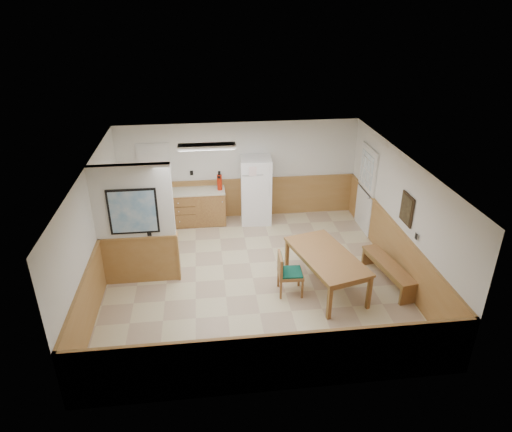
{
  "coord_description": "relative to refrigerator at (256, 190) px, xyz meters",
  "views": [
    {
      "loc": [
        -0.87,
        -7.86,
        5.29
      ],
      "look_at": [
        0.12,
        0.4,
        1.23
      ],
      "focal_mm": 32.0,
      "sensor_mm": 36.0,
      "label": 1
    }
  ],
  "objects": [
    {
      "name": "exterior_door",
      "position": [
        2.58,
        -0.73,
        0.2
      ],
      "size": [
        0.07,
        1.02,
        2.15
      ],
      "color": "silver",
      "rests_on": "ground"
    },
    {
      "name": "wainscot_left",
      "position": [
        -3.36,
        -2.63,
        -0.35
      ],
      "size": [
        0.04,
        6.0,
        1.0
      ],
      "primitive_type": "cube",
      "color": "#9F743F",
      "rests_on": "ground"
    },
    {
      "name": "dining_table",
      "position": [
        1.0,
        -3.12,
        -0.19
      ],
      "size": [
        1.4,
        2.08,
        0.75
      ],
      "rotation": [
        0.0,
        0.0,
        0.26
      ],
      "color": "#985C37",
      "rests_on": "ground"
    },
    {
      "name": "wall_painting",
      "position": [
        2.58,
        -2.93,
        0.7
      ],
      "size": [
        0.04,
        0.5,
        0.6
      ],
      "color": "black",
      "rests_on": "right_wall"
    },
    {
      "name": "fluorescent_fixture",
      "position": [
        -1.18,
        -1.33,
        1.6
      ],
      "size": [
        1.2,
        0.3,
        0.09
      ],
      "color": "silver",
      "rests_on": "ceiling"
    },
    {
      "name": "ceiling",
      "position": [
        -0.38,
        -2.63,
        1.65
      ],
      "size": [
        6.0,
        6.0,
        0.02
      ],
      "primitive_type": "cube",
      "color": "silver",
      "rests_on": "back_wall"
    },
    {
      "name": "partition_wall",
      "position": [
        -2.63,
        -2.43,
        0.38
      ],
      "size": [
        1.5,
        0.2,
        2.5
      ],
      "color": "silver",
      "rests_on": "ground"
    },
    {
      "name": "fire_extinguisher",
      "position": [
        -0.9,
        0.02,
        0.27
      ],
      "size": [
        0.14,
        0.14,
        0.49
      ],
      "rotation": [
        0.0,
        0.0,
        0.13
      ],
      "color": "#AE1E09",
      "rests_on": "kitchen_counter"
    },
    {
      "name": "wainscot_right",
      "position": [
        2.6,
        -2.63,
        -0.35
      ],
      "size": [
        0.04,
        6.0,
        1.0
      ],
      "primitive_type": "cube",
      "color": "#9F743F",
      "rests_on": "ground"
    },
    {
      "name": "left_wall",
      "position": [
        -3.38,
        -2.63,
        0.4
      ],
      "size": [
        0.02,
        6.0,
        2.5
      ],
      "primitive_type": "cube",
      "color": "silver",
      "rests_on": "ground"
    },
    {
      "name": "ground",
      "position": [
        -0.38,
        -2.63,
        -0.85
      ],
      "size": [
        6.0,
        6.0,
        0.0
      ],
      "primitive_type": "plane",
      "color": "beige",
      "rests_on": "ground"
    },
    {
      "name": "right_wall",
      "position": [
        2.62,
        -2.63,
        0.4
      ],
      "size": [
        0.02,
        6.0,
        2.5
      ],
      "primitive_type": "cube",
      "color": "silver",
      "rests_on": "ground"
    },
    {
      "name": "kitchen_window",
      "position": [
        -2.48,
        0.35,
        0.7
      ],
      "size": [
        0.8,
        0.04,
        1.0
      ],
      "color": "silver",
      "rests_on": "back_wall"
    },
    {
      "name": "soap_bottle",
      "position": [
        -2.5,
        0.07,
        0.15
      ],
      "size": [
        0.08,
        0.08,
        0.21
      ],
      "primitive_type": "cylinder",
      "rotation": [
        0.0,
        0.0,
        0.31
      ],
      "color": "#18872F",
      "rests_on": "kitchen_counter"
    },
    {
      "name": "dining_chair",
      "position": [
        0.19,
        -3.2,
        -0.35
      ],
      "size": [
        0.68,
        0.49,
        0.85
      ],
      "rotation": [
        0.0,
        0.0,
        -0.05
      ],
      "color": "#985C37",
      "rests_on": "ground"
    },
    {
      "name": "dining_bench",
      "position": [
        2.3,
        -3.11,
        -0.51
      ],
      "size": [
        0.6,
        1.61,
        0.45
      ],
      "rotation": [
        0.0,
        0.0,
        0.16
      ],
      "color": "#985C37",
      "rests_on": "ground"
    },
    {
      "name": "refrigerator",
      "position": [
        0.0,
        0.0,
        0.0
      ],
      "size": [
        0.79,
        0.75,
        1.7
      ],
      "rotation": [
        0.0,
        0.0,
        -0.07
      ],
      "color": "white",
      "rests_on": "ground"
    },
    {
      "name": "kitchen_counter",
      "position": [
        -1.59,
        0.05,
        -0.39
      ],
      "size": [
        2.2,
        0.61,
        1.0
      ],
      "color": "olive",
      "rests_on": "ground"
    },
    {
      "name": "back_wall",
      "position": [
        -0.38,
        0.37,
        0.4
      ],
      "size": [
        6.0,
        0.02,
        2.5
      ],
      "primitive_type": "cube",
      "color": "silver",
      "rests_on": "ground"
    },
    {
      "name": "wainscot_back",
      "position": [
        -0.38,
        0.35,
        -0.35
      ],
      "size": [
        6.0,
        0.04,
        1.0
      ],
      "primitive_type": "cube",
      "color": "#9F743F",
      "rests_on": "ground"
    }
  ]
}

